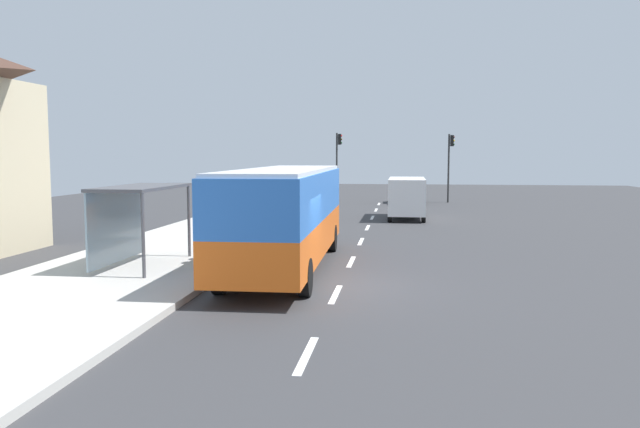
{
  "coord_description": "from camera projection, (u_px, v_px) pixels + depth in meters",
  "views": [
    {
      "loc": [
        1.95,
        -16.97,
        3.66
      ],
      "look_at": [
        -1.0,
        5.35,
        1.5
      ],
      "focal_mm": 35.07,
      "sensor_mm": 36.0,
      "label": 1
    }
  ],
  "objects": [
    {
      "name": "ground_plane",
      "position": [
        363.0,
        228.0,
        31.16
      ],
      "size": [
        56.0,
        92.0,
        0.04
      ],
      "primitive_type": "cube",
      "color": "#38383A"
    },
    {
      "name": "sidewalk_platform",
      "position": [
        141.0,
        265.0,
        20.15
      ],
      "size": [
        6.2,
        30.0,
        0.18
      ],
      "primitive_type": "cube",
      "color": "beige",
      "rests_on": "ground"
    },
    {
      "name": "lane_stripe_seg_0",
      "position": [
        306.0,
        355.0,
        11.39
      ],
      "size": [
        0.16,
        2.2,
        0.01
      ],
      "primitive_type": "cube",
      "color": "silver",
      "rests_on": "ground"
    },
    {
      "name": "lane_stripe_seg_1",
      "position": [
        336.0,
        294.0,
        16.33
      ],
      "size": [
        0.16,
        2.2,
        0.01
      ],
      "primitive_type": "cube",
      "color": "silver",
      "rests_on": "ground"
    },
    {
      "name": "lane_stripe_seg_2",
      "position": [
        351.0,
        262.0,
        21.26
      ],
      "size": [
        0.16,
        2.2,
        0.01
      ],
      "primitive_type": "cube",
      "color": "silver",
      "rests_on": "ground"
    },
    {
      "name": "lane_stripe_seg_3",
      "position": [
        361.0,
        242.0,
        26.19
      ],
      "size": [
        0.16,
        2.2,
        0.01
      ],
      "primitive_type": "cube",
      "color": "silver",
      "rests_on": "ground"
    },
    {
      "name": "lane_stripe_seg_4",
      "position": [
        368.0,
        228.0,
        31.13
      ],
      "size": [
        0.16,
        2.2,
        0.01
      ],
      "primitive_type": "cube",
      "color": "silver",
      "rests_on": "ground"
    },
    {
      "name": "lane_stripe_seg_5",
      "position": [
        372.0,
        218.0,
        36.06
      ],
      "size": [
        0.16,
        2.2,
        0.01
      ],
      "primitive_type": "cube",
      "color": "silver",
      "rests_on": "ground"
    },
    {
      "name": "lane_stripe_seg_6",
      "position": [
        376.0,
        210.0,
        41.0
      ],
      "size": [
        0.16,
        2.2,
        0.01
      ],
      "primitive_type": "cube",
      "color": "silver",
      "rests_on": "ground"
    },
    {
      "name": "lane_stripe_seg_7",
      "position": [
        379.0,
        204.0,
        45.93
      ],
      "size": [
        0.16,
        2.2,
        0.01
      ],
      "primitive_type": "cube",
      "color": "silver",
      "rests_on": "ground"
    },
    {
      "name": "bus",
      "position": [
        285.0,
        212.0,
        19.73
      ],
      "size": [
        2.72,
        11.06,
        3.21
      ],
      "color": "orange",
      "rests_on": "ground"
    },
    {
      "name": "white_van",
      "position": [
        407.0,
        195.0,
        35.46
      ],
      "size": [
        2.05,
        5.21,
        2.3
      ],
      "color": "white",
      "rests_on": "ground"
    },
    {
      "name": "sedan_near",
      "position": [
        407.0,
        193.0,
        46.89
      ],
      "size": [
        1.93,
        4.44,
        1.52
      ],
      "color": "black",
      "rests_on": "ground"
    },
    {
      "name": "recycling_bin_yellow",
      "position": [
        208.0,
        249.0,
        19.95
      ],
      "size": [
        0.52,
        0.52,
        0.95
      ],
      "primitive_type": "cylinder",
      "color": "yellow",
      "rests_on": "sidewalk_platform"
    },
    {
      "name": "recycling_bin_red",
      "position": [
        214.0,
        245.0,
        20.64
      ],
      "size": [
        0.52,
        0.52,
        0.95
      ],
      "primitive_type": "cylinder",
      "color": "red",
      "rests_on": "sidewalk_platform"
    },
    {
      "name": "traffic_light_near_side",
      "position": [
        450.0,
        157.0,
        47.17
      ],
      "size": [
        0.49,
        0.28,
        5.17
      ],
      "color": "#2D2D2D",
      "rests_on": "ground"
    },
    {
      "name": "traffic_light_far_side",
      "position": [
        338.0,
        156.0,
        49.08
      ],
      "size": [
        0.49,
        0.28,
        5.32
      ],
      "color": "#2D2D2D",
      "rests_on": "ground"
    },
    {
      "name": "bus_shelter",
      "position": [
        132.0,
        204.0,
        19.47
      ],
      "size": [
        1.8,
        4.0,
        2.5
      ],
      "color": "#4C4C51",
      "rests_on": "sidewalk_platform"
    }
  ]
}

